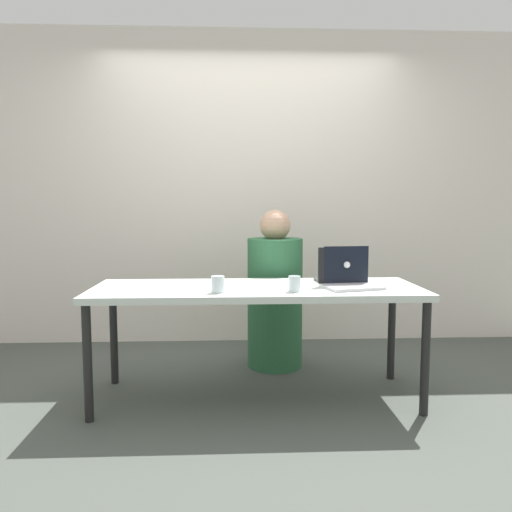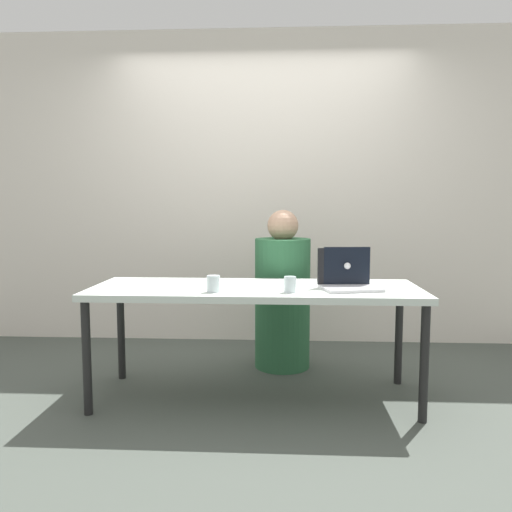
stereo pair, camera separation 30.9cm
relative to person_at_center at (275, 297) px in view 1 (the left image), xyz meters
name	(u,v)px [view 1 (the left image)]	position (x,y,z in m)	size (l,w,h in m)	color
ground_plane	(257,397)	(-0.17, -0.63, -0.52)	(12.00, 12.00, 0.00)	#474E46
back_wall	(249,189)	(-0.17, 0.76, 0.82)	(5.16, 0.10, 2.68)	silver
desk	(257,296)	(-0.17, -0.63, 0.13)	(1.99, 0.70, 0.70)	silver
person_at_center	(275,297)	(0.00, 0.00, 0.00)	(0.47, 0.47, 1.16)	#2E6640
laptop_front_right	(348,279)	(0.39, -0.68, 0.24)	(0.38, 0.32, 0.24)	silver
laptop_back_right	(342,275)	(0.38, -0.54, 0.24)	(0.30, 0.30, 0.24)	#383C37
water_glass_left	(218,285)	(-0.39, -0.83, 0.23)	(0.08, 0.08, 0.09)	silver
water_glass_right	(294,285)	(0.04, -0.82, 0.22)	(0.07, 0.07, 0.09)	silver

